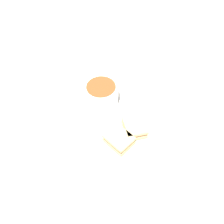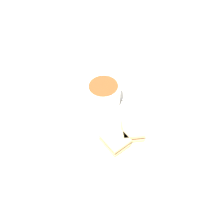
# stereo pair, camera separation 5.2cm
# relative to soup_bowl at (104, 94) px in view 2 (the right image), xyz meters

# --- Properties ---
(ground_plane) EXTENTS (2.40, 2.40, 0.00)m
(ground_plane) POSITION_rel_soup_bowl_xyz_m (-0.07, 0.02, -0.06)
(ground_plane) COLOR beige
(plate) EXTENTS (0.36, 0.36, 0.02)m
(plate) POSITION_rel_soup_bowl_xyz_m (-0.07, 0.02, -0.05)
(plate) COLOR white
(plate) RESTS_ON ground_plane
(soup_bowl) EXTENTS (0.11, 0.11, 0.08)m
(soup_bowl) POSITION_rel_soup_bowl_xyz_m (0.00, 0.00, 0.00)
(soup_bowl) COLOR white
(soup_bowl) RESTS_ON plate
(spoon) EXTENTS (0.12, 0.05, 0.01)m
(spoon) POSITION_rel_soup_bowl_xyz_m (-0.01, -0.05, -0.03)
(spoon) COLOR silver
(spoon) RESTS_ON plate
(sandwich_half_near) EXTENTS (0.08, 0.06, 0.03)m
(sandwich_half_near) POSITION_rel_soup_bowl_xyz_m (-0.15, 0.07, -0.02)
(sandwich_half_near) COLOR #DBBC7F
(sandwich_half_near) RESTS_ON plate
(sandwich_half_far) EXTENTS (0.10, 0.10, 0.03)m
(sandwich_half_far) POSITION_rel_soup_bowl_xyz_m (-0.16, 0.01, -0.02)
(sandwich_half_far) COLOR #DBBC7F
(sandwich_half_far) RESTS_ON plate
(menu_sheet) EXTENTS (0.21, 0.29, 0.00)m
(menu_sheet) POSITION_rel_soup_bowl_xyz_m (0.04, -0.34, -0.06)
(menu_sheet) COLOR white
(menu_sheet) RESTS_ON ground_plane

